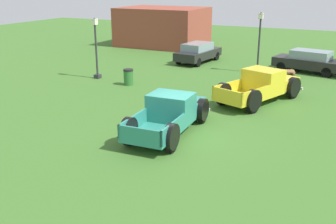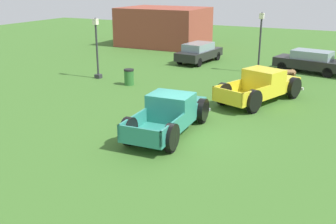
# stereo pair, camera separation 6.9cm
# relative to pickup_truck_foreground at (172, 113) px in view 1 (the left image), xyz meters

# --- Properties ---
(ground_plane) EXTENTS (80.00, 80.00, 0.00)m
(ground_plane) POSITION_rel_pickup_truck_foreground_xyz_m (0.44, -0.26, -0.75)
(ground_plane) COLOR #3D6B28
(pickup_truck_foreground) EXTENTS (2.25, 5.25, 1.58)m
(pickup_truck_foreground) POSITION_rel_pickup_truck_foreground_xyz_m (0.00, 0.00, 0.00)
(pickup_truck_foreground) COLOR #2D8475
(pickup_truck_foreground) RESTS_ON ground_plane
(pickup_truck_behind_left) EXTENTS (3.63, 5.68, 1.64)m
(pickup_truck_behind_left) POSITION_rel_pickup_truck_foreground_xyz_m (2.30, 6.05, 0.03)
(pickup_truck_behind_left) COLOR yellow
(pickup_truck_behind_left) RESTS_ON ground_plane
(sedan_distant_a) EXTENTS (2.27, 4.57, 1.47)m
(sedan_distant_a) POSITION_rel_pickup_truck_foreground_xyz_m (-4.56, 13.97, 0.02)
(sedan_distant_a) COLOR black
(sedan_distant_a) RESTS_ON ground_plane
(sedan_distant_b) EXTENTS (4.71, 2.63, 1.49)m
(sedan_distant_b) POSITION_rel_pickup_truck_foreground_xyz_m (3.42, 14.07, 0.03)
(sedan_distant_b) COLOR black
(sedan_distant_b) RESTS_ON ground_plane
(lamp_post_near) EXTENTS (0.36, 0.36, 3.77)m
(lamp_post_near) POSITION_rel_pickup_truck_foreground_xyz_m (-8.28, 6.30, 1.23)
(lamp_post_near) COLOR #2D2D33
(lamp_post_near) RESTS_ON ground_plane
(lamp_post_far) EXTENTS (0.36, 0.36, 3.99)m
(lamp_post_far) POSITION_rel_pickup_truck_foreground_xyz_m (0.38, 12.43, 1.34)
(lamp_post_far) COLOR #2D2D33
(lamp_post_far) RESTS_ON ground_plane
(picnic_table) EXTENTS (2.14, 1.92, 0.78)m
(picnic_table) POSITION_rel_pickup_truck_foreground_xyz_m (2.27, 10.10, -0.26)
(picnic_table) COLOR olive
(picnic_table) RESTS_ON ground_plane
(trash_can) EXTENTS (0.59, 0.59, 0.95)m
(trash_can) POSITION_rel_pickup_truck_foreground_xyz_m (-5.61, 5.70, -0.27)
(trash_can) COLOR #2D6B2D
(trash_can) RESTS_ON ground_plane
(brick_pavilion) EXTENTS (7.66, 5.76, 3.52)m
(brick_pavilion) POSITION_rel_pickup_truck_foreground_xyz_m (-10.74, 20.20, 1.01)
(brick_pavilion) COLOR brown
(brick_pavilion) RESTS_ON ground_plane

